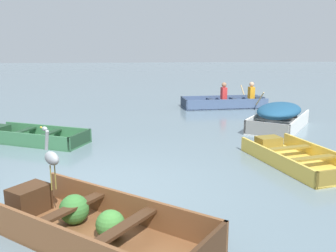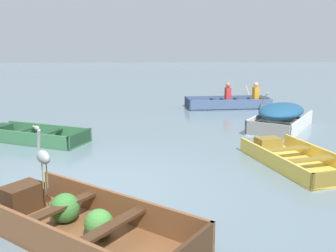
% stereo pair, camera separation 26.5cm
% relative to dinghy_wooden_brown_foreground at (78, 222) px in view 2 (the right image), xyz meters
% --- Properties ---
extents(ground_plane, '(80.00, 80.00, 0.00)m').
position_rel_dinghy_wooden_brown_foreground_xyz_m(ground_plane, '(-0.03, 1.45, -0.16)').
color(ground_plane, slate).
extents(dinghy_wooden_brown_foreground, '(3.01, 2.70, 0.43)m').
position_rel_dinghy_wooden_brown_foreground_xyz_m(dinghy_wooden_brown_foreground, '(0.00, 0.00, 0.00)').
color(dinghy_wooden_brown_foreground, brown).
rests_on(dinghy_wooden_brown_foreground, ground).
extents(skiff_white_near_moored, '(2.38, 2.70, 0.71)m').
position_rel_dinghy_wooden_brown_foreground_xyz_m(skiff_white_near_moored, '(4.57, 5.66, 0.25)').
color(skiff_white_near_moored, white).
rests_on(skiff_white_near_moored, ground).
extents(skiff_yellow_mid_moored, '(1.71, 2.66, 0.30)m').
position_rel_dinghy_wooden_brown_foreground_xyz_m(skiff_yellow_mid_moored, '(3.76, 2.65, -0.06)').
color(skiff_yellow_mid_moored, '#E5BC47').
rests_on(skiff_yellow_mid_moored, ground).
extents(skiff_green_far_moored, '(2.69, 1.89, 0.33)m').
position_rel_dinghy_wooden_brown_foreground_xyz_m(skiff_green_far_moored, '(-1.94, 4.70, -0.05)').
color(skiff_green_far_moored, '#387047').
rests_on(skiff_green_far_moored, ground).
extents(rowboat_slate_blue_with_crew, '(3.11, 2.33, 0.93)m').
position_rel_dinghy_wooden_brown_foreground_xyz_m(rowboat_slate_blue_with_crew, '(4.02, 9.24, 0.03)').
color(rowboat_slate_blue_with_crew, '#475B7F').
rests_on(rowboat_slate_blue_with_crew, ground).
extents(heron_on_dinghy, '(0.33, 0.41, 0.84)m').
position_rel_dinghy_wooden_brown_foreground_xyz_m(heron_on_dinghy, '(-0.52, 0.51, 0.73)').
color(heron_on_dinghy, olive).
rests_on(heron_on_dinghy, dinghy_wooden_brown_foreground).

